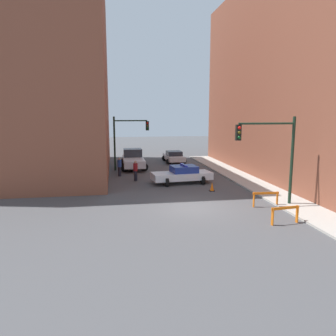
{
  "coord_description": "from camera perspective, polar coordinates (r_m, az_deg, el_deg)",
  "views": [
    {
      "loc": [
        -4.52,
        -18.12,
        5.49
      ],
      "look_at": [
        -0.58,
        5.37,
        1.51
      ],
      "focal_mm": 35.0,
      "sensor_mm": 36.0,
      "label": 1
    }
  ],
  "objects": [
    {
      "name": "sidewalk_right",
      "position": [
        21.74,
        20.5,
        -5.59
      ],
      "size": [
        2.4,
        44.0,
        0.12
      ],
      "color": "#B2ADA3",
      "rests_on": "ground_plane"
    },
    {
      "name": "building_right",
      "position": [
        31.82,
        25.65,
        14.14
      ],
      "size": [
        12.0,
        28.0,
        17.15
      ],
      "color": "brown",
      "rests_on": "ground_plane"
    },
    {
      "name": "white_truck",
      "position": [
        33.22,
        -6.09,
        1.5
      ],
      "size": [
        2.65,
        5.41,
        1.9
      ],
      "rotation": [
        0.0,
        0.0,
        -0.0
      ],
      "color": "silver",
      "rests_on": "ground_plane"
    },
    {
      "name": "building_corner_left",
      "position": [
        33.17,
        -23.32,
        14.9
      ],
      "size": [
        14.0,
        20.0,
        18.11
      ],
      "color": "brown",
      "rests_on": "ground_plane"
    },
    {
      "name": "ground_plane",
      "position": [
        19.46,
        4.34,
        -6.93
      ],
      "size": [
        120.0,
        120.0,
        0.0
      ],
      "primitive_type": "plane",
      "color": "#4C4C4F"
    },
    {
      "name": "traffic_light_far",
      "position": [
        32.09,
        -7.36,
        5.67
      ],
      "size": [
        3.44,
        0.35,
        5.2
      ],
      "color": "black",
      "rests_on": "ground_plane"
    },
    {
      "name": "traffic_cone",
      "position": [
        23.64,
        7.67,
        -3.24
      ],
      "size": [
        0.36,
        0.36,
        0.66
      ],
      "color": "black",
      "rests_on": "ground_plane"
    },
    {
      "name": "police_car",
      "position": [
        25.99,
        2.49,
        -1.09
      ],
      "size": [
        4.87,
        2.68,
        1.52
      ],
      "rotation": [
        0.0,
        0.0,
        1.68
      ],
      "color": "white",
      "rests_on": "ground_plane"
    },
    {
      "name": "pedestrian_crossing",
      "position": [
        27.03,
        -5.68,
        -0.42
      ],
      "size": [
        0.44,
        0.44,
        1.66
      ],
      "rotation": [
        0.0,
        0.0,
        0.27
      ],
      "color": "black",
      "rests_on": "ground_plane"
    },
    {
      "name": "traffic_light_near",
      "position": [
        20.07,
        18.01,
        3.42
      ],
      "size": [
        3.64,
        0.35,
        5.2
      ],
      "color": "black",
      "rests_on": "sidewalk_right"
    },
    {
      "name": "barrier_mid",
      "position": [
        20.3,
        16.64,
        -4.81
      ],
      "size": [
        1.6,
        0.25,
        0.9
      ],
      "rotation": [
        0.0,
        0.0,
        -0.06
      ],
      "color": "orange",
      "rests_on": "ground_plane"
    },
    {
      "name": "barrier_front",
      "position": [
        17.51,
        19.73,
        -7.24
      ],
      "size": [
        1.59,
        0.35,
        0.9
      ],
      "rotation": [
        0.0,
        0.0,
        0.13
      ],
      "color": "orange",
      "rests_on": "ground_plane"
    },
    {
      "name": "parked_car_near",
      "position": [
        37.01,
        1.02,
        2.01
      ],
      "size": [
        2.34,
        4.34,
        1.31
      ],
      "rotation": [
        0.0,
        0.0,
        0.02
      ],
      "color": "silver",
      "rests_on": "ground_plane"
    },
    {
      "name": "pedestrian_corner",
      "position": [
        29.19,
        -8.45,
        0.26
      ],
      "size": [
        0.49,
        0.49,
        1.66
      ],
      "rotation": [
        0.0,
        0.0,
        2.66
      ],
      "color": "black",
      "rests_on": "ground_plane"
    }
  ]
}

